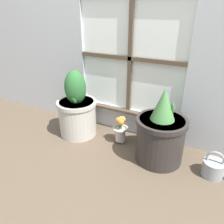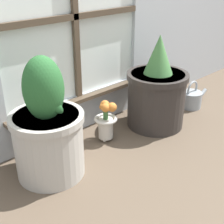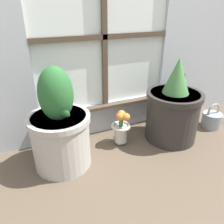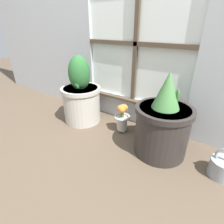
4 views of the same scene
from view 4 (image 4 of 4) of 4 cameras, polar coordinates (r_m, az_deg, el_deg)
The scene contains 5 objects.
ground_plane at distance 1.47m, azimuth -3.12°, elevation -10.32°, with size 10.00×10.00×0.00m, color brown.
potted_plant_left at distance 1.73m, azimuth -10.01°, elevation 4.85°, with size 0.38×0.38×0.65m.
potted_plant_right at distance 1.31m, azimuth 16.20°, elevation -3.72°, with size 0.41×0.41×0.62m.
flower_vase at distance 1.56m, azimuth 3.34°, elevation -1.70°, with size 0.15×0.15×0.27m.
watering_can at distance 1.36m, azimuth 32.57°, elevation -15.12°, with size 0.28×0.16×0.22m.
Camera 4 is at (0.74, -0.92, 0.88)m, focal length 28.00 mm.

